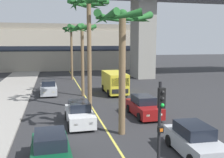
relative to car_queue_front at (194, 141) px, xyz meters
name	(u,v)px	position (x,y,z in m)	size (l,w,h in m)	color
lane_stripe_center	(89,102)	(-3.56, 13.00, -0.72)	(0.14, 56.00, 0.01)	#DBCC4C
pier_building_backdrop	(68,47)	(-3.56, 44.58, 3.83)	(34.64, 8.04, 9.23)	#BCB29E
car_queue_front	(194,141)	(0.00, 0.00, 0.00)	(1.96, 4.16, 1.56)	#B7BABF
car_queue_second	(144,107)	(-0.08, 7.24, 0.00)	(1.90, 4.13, 1.56)	maroon
car_queue_third	(49,88)	(-7.30, 17.46, 0.00)	(1.89, 4.13, 1.56)	#B7BABF
car_queue_fourth	(51,152)	(-7.05, 0.28, 0.00)	(1.95, 4.16, 1.56)	#0C4728
car_queue_fifth	(79,114)	(-5.11, 6.33, 0.00)	(1.88, 4.13, 1.56)	white
delivery_van	(115,82)	(-0.19, 16.39, 0.57)	(2.21, 5.27, 2.36)	yellow
traffic_light_median_near	(160,121)	(-2.98, -2.51, 1.99)	(0.24, 0.37, 4.20)	black
palm_tree_near_median	(122,34)	(-2.78, 3.79, 5.41)	(3.65, 3.70, 7.54)	brown
palm_tree_mid_median	(89,15)	(-3.86, 10.07, 7.07)	(3.47, 3.45, 9.21)	brown
palm_tree_far_median	(71,37)	(-3.94, 28.55, 5.70)	(2.59, 2.69, 8.02)	brown
palm_tree_farthest_median	(82,36)	(-3.73, 15.90, 5.58)	(3.10, 3.09, 7.57)	brown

